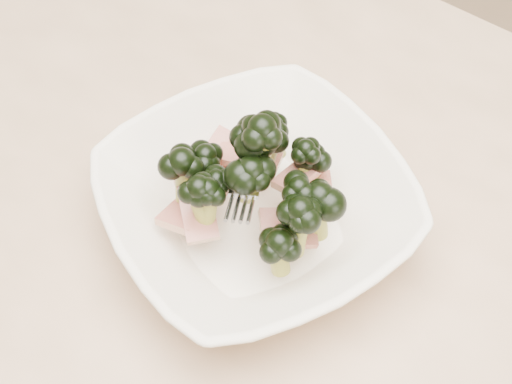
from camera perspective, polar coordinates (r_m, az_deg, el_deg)
dining_table at (r=0.69m, az=3.00°, el=-11.89°), size 1.20×0.80×0.75m
broccoli_dish at (r=0.60m, az=0.00°, el=-0.68°), size 0.33×0.33×0.14m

